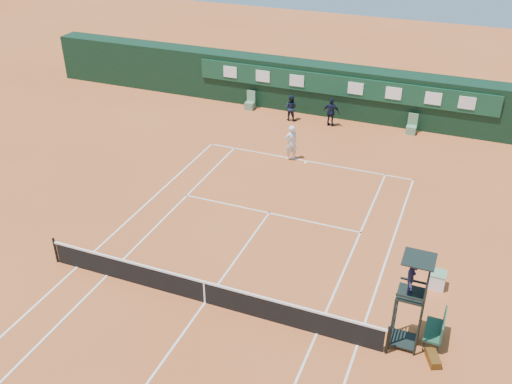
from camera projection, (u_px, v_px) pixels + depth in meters
ground at (205, 303)px, 20.18m from camera, size 90.00×90.00×0.00m
court_lines at (205, 302)px, 20.18m from camera, size 11.05×23.85×0.01m
tennis_net at (204, 291)px, 19.93m from camera, size 12.90×0.10×1.10m
back_wall at (342, 91)px, 34.46m from camera, size 40.00×1.65×3.00m
linesman_chair_left at (250, 104)px, 35.82m from camera, size 0.55×0.50×1.15m
linesman_chair_right at (411, 128)px, 32.59m from camera, size 0.55×0.50×1.15m
umpire_chair at (413, 284)px, 17.25m from camera, size 0.96×0.95×3.42m
player_bench at (438, 328)px, 18.24m from camera, size 0.56×1.20×1.10m
tennis_bag at (433, 359)px, 17.73m from camera, size 0.57×0.78×0.27m
cooler at (437, 280)px, 20.77m from camera, size 0.57×0.57×0.65m
tennis_ball at (260, 210)px, 25.46m from camera, size 0.06×0.06×0.06m
player at (291, 143)px, 29.43m from camera, size 0.82×0.81×1.91m
ball_kid_left at (291, 108)px, 34.02m from camera, size 0.79×0.62×1.59m
ball_kid_right at (331, 112)px, 33.26m from camera, size 1.00×0.42×1.71m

